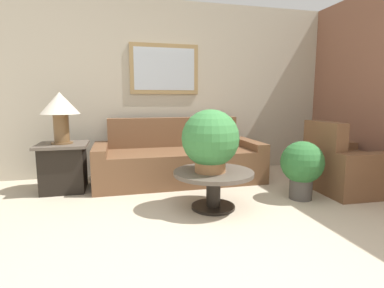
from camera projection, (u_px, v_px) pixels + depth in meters
name	position (u px, v px, depth m)	size (l,w,h in m)	color
ground_plane	(242.00, 265.00, 2.08)	(20.00, 20.00, 0.00)	#BCAD93
wall_back	(170.00, 88.00, 4.62)	(7.07, 0.09, 2.60)	#B2A893
couch_main	(179.00, 161.00, 4.22)	(2.28, 0.91, 0.87)	brown
armchair	(344.00, 168.00, 3.80)	(0.90, 1.05, 0.87)	brown
coffee_table	(213.00, 181.00, 3.13)	(0.84, 0.84, 0.40)	black
side_table	(64.00, 167.00, 3.76)	(0.60, 0.60, 0.60)	black
table_lamp	(60.00, 108.00, 3.65)	(0.46, 0.46, 0.63)	brown
potted_plant_on_table	(210.00, 140.00, 3.04)	(0.59, 0.59, 0.64)	#9E6B42
potted_plant_floor	(302.00, 166.00, 3.41)	(0.48, 0.48, 0.67)	#4C4742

